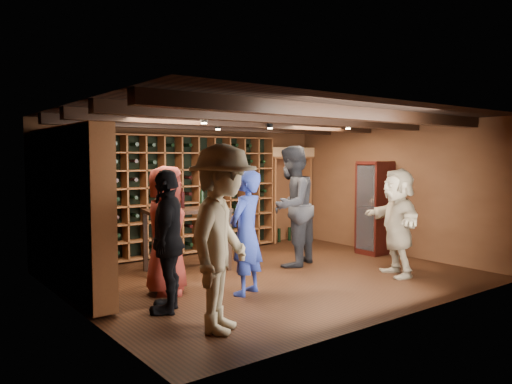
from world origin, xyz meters
TOP-DOWN VIEW (x-y plane):
  - ground at (0.00, 0.00)m, footprint 6.00×6.00m
  - room_shell at (0.00, 0.05)m, footprint 6.00×6.00m
  - wine_rack_back at (-0.52, 2.33)m, footprint 4.65×0.30m
  - wine_rack_left at (-2.83, 0.82)m, footprint 0.30×2.65m
  - crate_shelf at (2.41, 2.32)m, footprint 1.20×0.32m
  - display_cabinet at (2.71, 0.20)m, footprint 0.55×0.50m
  - man_blue_shirt at (-0.93, -0.62)m, footprint 0.72×0.62m
  - man_grey_suit at (0.74, 0.36)m, footprint 1.23×1.12m
  - guest_red_floral at (-1.77, 0.07)m, footprint 0.93×1.02m
  - guest_woman_black at (-2.12, -0.67)m, footprint 0.94×1.05m
  - guest_khaki at (-1.97, -1.64)m, footprint 1.47×1.39m
  - guest_beige at (1.60, -1.17)m, footprint 1.15×1.62m
  - tasting_table at (-0.88, 1.09)m, footprint 1.45×0.92m

SIDE VIEW (x-z plane):
  - ground at x=0.00m, z-range 0.00..0.00m
  - man_blue_shirt at x=-0.93m, z-range 0.00..1.68m
  - guest_beige at x=1.60m, z-range 0.00..1.68m
  - display_cabinet at x=2.71m, z-range -0.02..1.73m
  - guest_woman_black at x=-2.12m, z-range 0.00..1.72m
  - guest_red_floral at x=-1.77m, z-range 0.00..1.74m
  - tasting_table at x=-0.88m, z-range 0.24..1.54m
  - guest_khaki at x=-1.97m, z-range 0.00..2.00m
  - man_grey_suit at x=0.74m, z-range 0.00..2.05m
  - wine_rack_back at x=-0.52m, z-range 0.05..2.25m
  - wine_rack_left at x=-2.83m, z-range 0.05..2.25m
  - crate_shelf at x=2.41m, z-range 0.54..2.60m
  - room_shell at x=0.00m, z-range -0.58..5.42m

